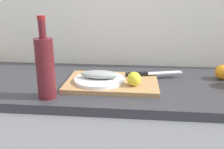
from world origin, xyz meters
name	(u,v)px	position (x,y,z in m)	size (l,w,h in m)	color
back_wall	(130,4)	(0.00, 0.33, 1.25)	(3.20, 0.05, 2.50)	white
cutting_board	(112,83)	(-0.07, -0.04, 0.91)	(0.42, 0.28, 0.02)	tan
white_plate	(100,80)	(-0.12, -0.06, 0.93)	(0.23, 0.23, 0.01)	white
fish_fillet	(100,74)	(-0.12, -0.06, 0.95)	(0.18, 0.07, 0.04)	#999E99
chef_knife	(147,74)	(0.10, 0.05, 0.93)	(0.29, 0.11, 0.02)	silver
lemon_0	(134,79)	(0.04, -0.10, 0.95)	(0.06, 0.06, 0.06)	yellow
wine_bottle	(45,67)	(-0.32, -0.22, 1.03)	(0.07, 0.07, 0.33)	#59191E
orange_1	(223,72)	(0.47, 0.09, 0.94)	(0.07, 0.07, 0.07)	orange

